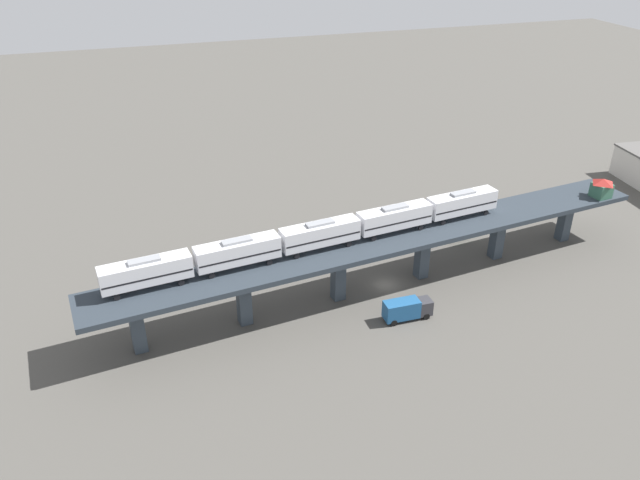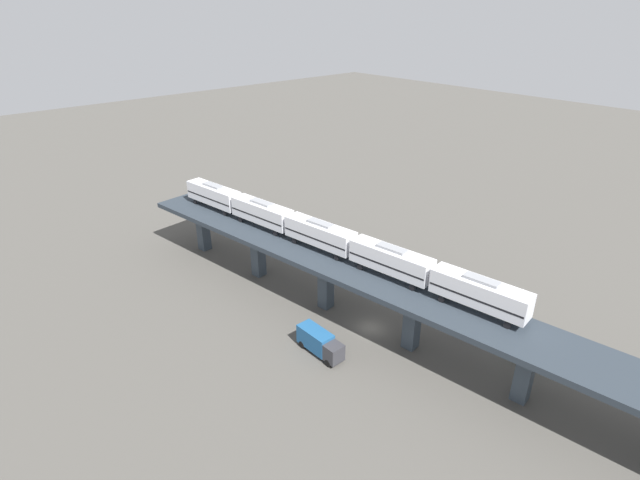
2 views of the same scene
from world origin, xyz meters
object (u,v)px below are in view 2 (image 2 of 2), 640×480
Objects in this scene: street_car_blue at (475,327)px; street_car_green at (524,351)px; subway_train at (320,234)px; street_car_silver at (358,263)px; delivery_truck at (320,342)px; street_lamp at (508,306)px.

street_car_green is (-0.23, 7.21, 0.00)m from street_car_blue.
subway_train is 13.26× the size of street_car_silver.
street_car_blue is at bearing 149.58° from delivery_truck.
delivery_truck is at bearing -30.83° from street_lamp.
street_lamp is (-3.49, -4.81, 3.17)m from street_car_green.
subway_train is 32.20m from street_car_green.
delivery_truck is 26.86m from street_lamp.
street_car_silver is 0.65× the size of delivery_truck.
street_car_green is at bearing 87.94° from street_car_silver.
delivery_truck reaches higher than street_car_green.
subway_train is at bearing -60.32° from street_lamp.
street_car_green is 0.66× the size of street_lamp.
subway_train is at bearing -132.09° from delivery_truck.
street_car_green is at bearing 136.45° from delivery_truck.
street_car_green is at bearing 54.07° from street_lamp.
street_car_silver is (-1.36, -24.20, 0.00)m from street_car_blue.
subway_train is at bearing 12.93° from street_car_silver.
street_lamp is at bearing 95.06° from street_car_silver.
street_car_green is at bearing 91.80° from street_car_blue.
delivery_truck is at bearing -30.42° from street_car_blue.
delivery_truck is at bearing 32.01° from street_car_silver.
street_car_blue is 24.24m from street_car_silver.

